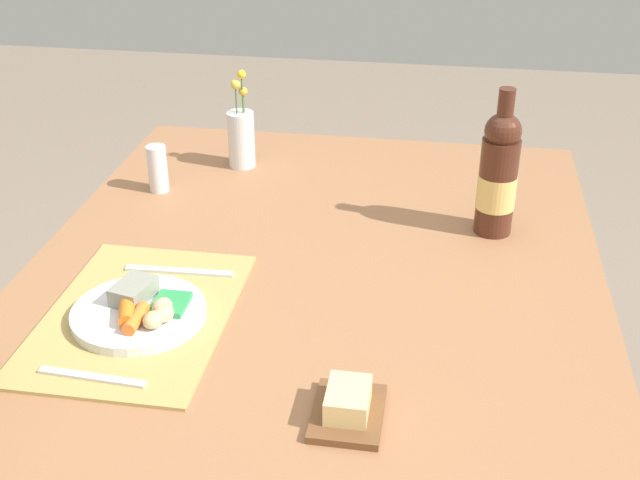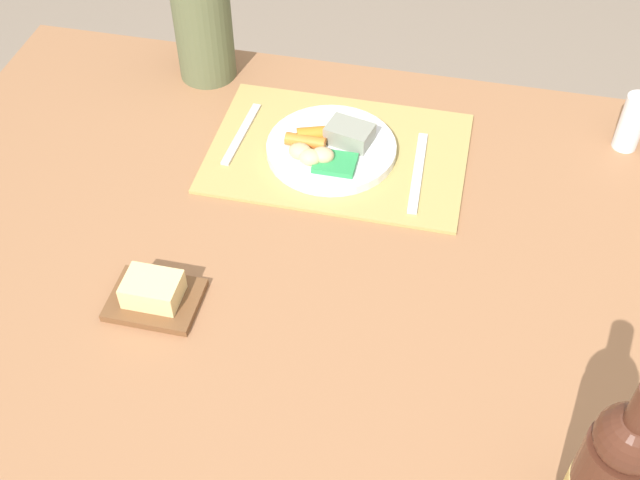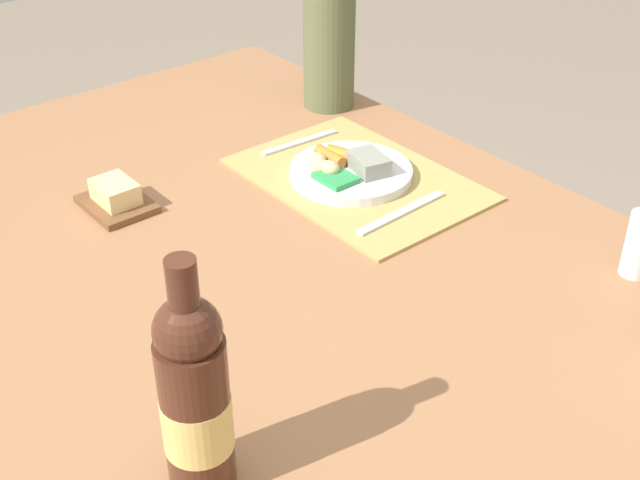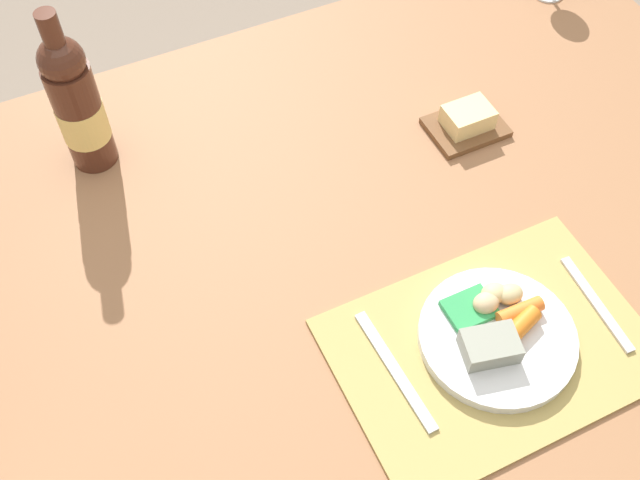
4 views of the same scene
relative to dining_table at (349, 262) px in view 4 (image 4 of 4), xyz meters
The scene contains 8 objects.
ground_plane 0.67m from the dining_table, ahead, with size 8.00×8.00×0.00m, color gray.
dining_table is the anchor object (origin of this frame).
placemat 0.29m from the dining_table, 71.06° to the right, with size 0.44×0.31×0.01m, color tan.
dinner_plate 0.29m from the dining_table, 68.07° to the right, with size 0.22×0.22×0.05m.
fork 0.26m from the dining_table, 102.26° to the right, with size 0.02×0.20×0.01m, color silver.
knife 0.39m from the dining_table, 45.42° to the right, with size 0.01×0.17×0.01m, color silver.
butter_dish 0.32m from the dining_table, 22.47° to the left, with size 0.13×0.10×0.05m.
wine_bottle 0.50m from the dining_table, 133.86° to the left, with size 0.08×0.08×0.30m.
Camera 4 is at (-0.34, -0.61, 1.71)m, focal length 42.31 mm.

